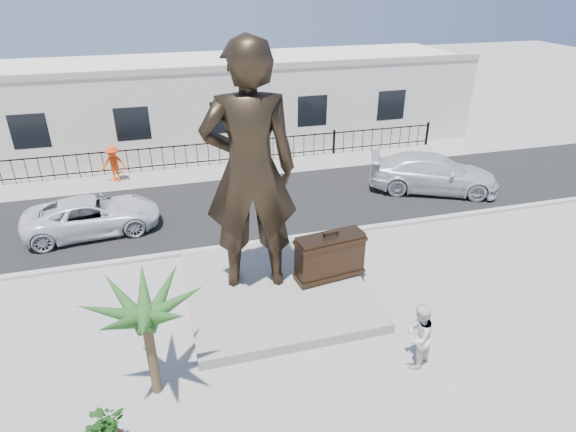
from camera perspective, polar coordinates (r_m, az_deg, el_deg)
The scene contains 15 objects.
ground at distance 13.66m, azimuth 2.29°, elevation -12.36°, with size 100.00×100.00×0.00m, color #9E9991.
street at distance 20.28m, azimuth -4.53°, elevation 1.61°, with size 40.00×7.00×0.01m, color black.
curb at distance 17.21m, azimuth -2.22°, elevation -3.02°, with size 40.00×0.25×0.12m, color #A5A399.
far_sidewalk at distance 23.90m, azimuth -6.44°, elevation 5.57°, with size 40.00×2.50×0.02m, color #9E9991.
plinth at distance 14.60m, azimuth -1.38°, elevation -8.65°, with size 5.20×5.20×0.30m, color gray.
fence at distance 24.44m, azimuth -6.83°, elevation 7.51°, with size 22.00×0.10×1.20m, color black.
building at distance 27.99m, azimuth -8.45°, elevation 13.33°, with size 28.00×7.00×4.40m, color silver.
statue at distance 13.10m, azimuth -4.56°, elevation 5.33°, with size 2.58×1.70×7.08m, color black.
suitcase at distance 14.53m, azimuth 4.97°, elevation -4.83°, with size 2.05×0.65×1.45m, color black.
tourist at distance 12.25m, azimuth 15.17°, elevation -13.58°, with size 0.85×0.66×1.75m, color silver.
car_white at distance 19.06m, azimuth -22.14°, elevation 0.09°, with size 2.20×4.78×1.33m, color silver.
car_silver at distance 22.03m, azimuth 16.85°, elevation 4.89°, with size 2.23×5.49×1.59m, color silver.
worker at distance 23.35m, azimuth -19.95°, elevation 5.82°, with size 1.10×0.63×1.70m, color #EF410C.
palm_tree at distance 12.22m, azimuth -15.19°, elevation -19.31°, with size 1.80×1.80×3.20m, color #224A1A, non-canonical shape.
shrub at distance 10.76m, azimuth -20.86°, elevation -22.02°, with size 0.77×0.67×0.86m, color #2A5F1F.
Camera 1 is at (-3.33, -10.04, 8.64)m, focal length 30.00 mm.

